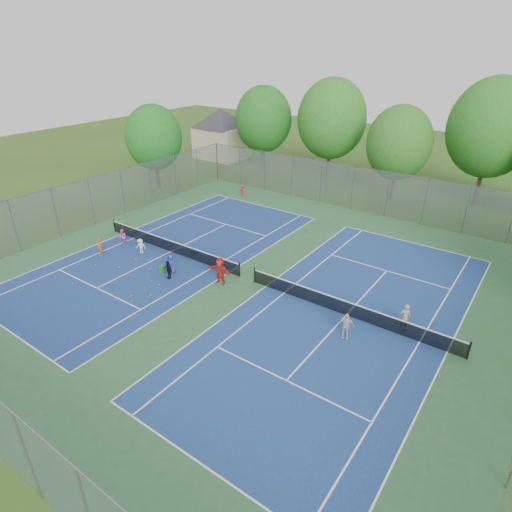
{
  "coord_description": "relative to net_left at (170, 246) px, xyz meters",
  "views": [
    {
      "loc": [
        14.52,
        -19.28,
        13.93
      ],
      "look_at": [
        0.0,
        1.0,
        1.3
      ],
      "focal_mm": 30.0,
      "sensor_mm": 36.0,
      "label": 1
    }
  ],
  "objects": [
    {
      "name": "instructor",
      "position": [
        17.03,
        0.6,
        0.33
      ],
      "size": [
        0.68,
        0.61,
        1.57
      ],
      "primitive_type": "imported",
      "rotation": [
        0.0,
        0.0,
        3.65
      ],
      "color": "gray",
      "rests_on": "ground"
    },
    {
      "name": "court_right",
      "position": [
        14.0,
        0.0,
        -0.44
      ],
      "size": [
        10.97,
        23.77,
        0.01
      ],
      "primitive_type": "cube",
      "color": "navy",
      "rests_on": "court_pad"
    },
    {
      "name": "tree_nl",
      "position": [
        1.0,
        23.0,
        6.09
      ],
      "size": [
        7.2,
        7.2,
        10.69
      ],
      "color": "#443326",
      "rests_on": "ground"
    },
    {
      "name": "fence_west",
      "position": [
        -9.0,
        0.0,
        1.54
      ],
      "size": [
        0.1,
        32.0,
        4.0
      ],
      "primitive_type": "cube",
      "rotation": [
        0.0,
        0.0,
        1.57
      ],
      "color": "gray",
      "rests_on": "ground"
    },
    {
      "name": "ball_crate",
      "position": [
        1.73,
        0.75,
        -0.29
      ],
      "size": [
        0.41,
        0.41,
        0.34
      ],
      "primitive_type": "cube",
      "rotation": [
        0.0,
        0.0,
        -0.04
      ],
      "color": "#193CBD",
      "rests_on": "ground"
    },
    {
      "name": "student_d",
      "position": [
        2.75,
        -2.84,
        0.18
      ],
      "size": [
        0.79,
        0.42,
        1.28
      ],
      "primitive_type": "imported",
      "rotation": [
        0.0,
        0.0,
        -0.15
      ],
      "color": "black",
      "rests_on": "ground"
    },
    {
      "name": "net_left",
      "position": [
        0.0,
        0.0,
        0.0
      ],
      "size": [
        12.87,
        0.1,
        0.91
      ],
      "primitive_type": "cube",
      "color": "black",
      "rests_on": "ground"
    },
    {
      "name": "tree_nw",
      "position": [
        -7.0,
        22.0,
        5.44
      ],
      "size": [
        6.4,
        6.4,
        9.58
      ],
      "color": "#443326",
      "rests_on": "ground"
    },
    {
      "name": "teen_court_b",
      "position": [
        14.78,
        -1.89,
        0.28
      ],
      "size": [
        0.94,
        0.7,
        1.47
      ],
      "primitive_type": "imported",
      "rotation": [
        0.0,
        0.0,
        0.44
      ],
      "color": "beige",
      "rests_on": "ground"
    },
    {
      "name": "tennis_ball_8",
      "position": [
        2.16,
        -3.8,
        -0.42
      ],
      "size": [
        0.07,
        0.07,
        0.07
      ],
      "primitive_type": "sphere",
      "color": "#BFDA32",
      "rests_on": "ground"
    },
    {
      "name": "tree_nc",
      "position": [
        9.0,
        21.0,
        4.94
      ],
      "size": [
        6.0,
        6.0,
        8.85
      ],
      "color": "#443326",
      "rests_on": "ground"
    },
    {
      "name": "ground",
      "position": [
        7.0,
        0.0,
        -0.46
      ],
      "size": [
        120.0,
        120.0,
        0.0
      ],
      "primitive_type": "plane",
      "color": "#2E5019",
      "rests_on": "ground"
    },
    {
      "name": "court_left",
      "position": [
        0.0,
        0.0,
        -0.44
      ],
      "size": [
        10.97,
        23.77,
        0.01
      ],
      "primitive_type": "cube",
      "color": "navy",
      "rests_on": "court_pad"
    },
    {
      "name": "tennis_ball_4",
      "position": [
        -4.25,
        -4.57,
        -0.42
      ],
      "size": [
        0.07,
        0.07,
        0.07
      ],
      "primitive_type": "sphere",
      "color": "yellow",
      "rests_on": "ground"
    },
    {
      "name": "tennis_ball_10",
      "position": [
        0.81,
        -2.81,
        -0.42
      ],
      "size": [
        0.07,
        0.07,
        0.07
      ],
      "primitive_type": "sphere",
      "color": "#BFE334",
      "rests_on": "ground"
    },
    {
      "name": "student_a",
      "position": [
        -3.61,
        -3.41,
        0.22
      ],
      "size": [
        0.52,
        0.38,
        1.34
      ],
      "primitive_type": "imported",
      "rotation": [
        0.0,
        0.0,
        -0.11
      ],
      "color": "#DA5714",
      "rests_on": "ground"
    },
    {
      "name": "student_f",
      "position": [
        5.9,
        -1.37,
        0.44
      ],
      "size": [
        1.7,
        0.67,
        1.8
      ],
      "primitive_type": "imported",
      "rotation": [
        0.0,
        0.0,
        0.08
      ],
      "color": "red",
      "rests_on": "ground"
    },
    {
      "name": "tree_side_w",
      "position": [
        -12.0,
        10.0,
        4.79
      ],
      "size": [
        5.6,
        5.6,
        8.47
      ],
      "color": "#443326",
      "rests_on": "ground"
    },
    {
      "name": "tennis_ball_0",
      "position": [
        1.8,
        -2.74,
        -0.42
      ],
      "size": [
        0.07,
        0.07,
        0.07
      ],
      "primitive_type": "sphere",
      "color": "#C9E034",
      "rests_on": "ground"
    },
    {
      "name": "net_right",
      "position": [
        14.0,
        0.0,
        0.0
      ],
      "size": [
        12.87,
        0.1,
        0.91
      ],
      "primitive_type": "cube",
      "color": "black",
      "rests_on": "ground"
    },
    {
      "name": "student_c",
      "position": [
        -1.59,
        -1.4,
        0.11
      ],
      "size": [
        0.84,
        0.7,
        1.14
      ],
      "primitive_type": "imported",
      "rotation": [
        0.0,
        0.0,
        0.45
      ],
      "color": "white",
      "rests_on": "ground"
    },
    {
      "name": "tennis_ball_6",
      "position": [
        -1.69,
        -6.96,
        -0.42
      ],
      "size": [
        0.07,
        0.07,
        0.07
      ],
      "primitive_type": "sphere",
      "color": "#AEC32D",
      "rests_on": "ground"
    },
    {
      "name": "tennis_ball_2",
      "position": [
        -1.03,
        -3.84,
        -0.42
      ],
      "size": [
        0.07,
        0.07,
        0.07
      ],
      "primitive_type": "sphere",
      "color": "#C0EB36",
      "rests_on": "ground"
    },
    {
      "name": "tennis_ball_3",
      "position": [
        -2.65,
        -4.59,
        -0.42
      ],
      "size": [
        0.07,
        0.07,
        0.07
      ],
      "primitive_type": "sphere",
      "color": "yellow",
      "rests_on": "ground"
    },
    {
      "name": "tennis_ball_9",
      "position": [
        -1.06,
        -2.37,
        -0.42
      ],
      "size": [
        0.07,
        0.07,
        0.07
      ],
      "primitive_type": "sphere",
      "color": "#B0CD2F",
      "rests_on": "ground"
    },
    {
      "name": "tennis_ball_11",
      "position": [
        2.52,
        -5.77,
        -0.42
      ],
      "size": [
        0.07,
        0.07,
        0.07
      ],
      "primitive_type": "sphere",
      "color": "#B4DA32",
      "rests_on": "ground"
    },
    {
      "name": "ball_hopper",
      "position": [
        1.96,
        -2.67,
        -0.16
      ],
      "size": [
        0.34,
        0.34,
        0.58
      ],
      "primitive_type": "cube",
      "rotation": [
        0.0,
        0.0,
        0.14
      ],
      "color": "#228027",
      "rests_on": "ground"
    },
    {
      "name": "tennis_ball_7",
      "position": [
        3.42,
        -5.05,
        -0.42
      ],
      "size": [
        0.07,
        0.07,
        0.07
      ],
      "primitive_type": "sphere",
      "color": "#BAD231",
      "rests_on": "ground"
    },
    {
      "name": "tree_nr",
      "position": [
        16.0,
        24.0,
        6.59
      ],
      "size": [
        7.6,
        7.6,
        11.42
      ],
      "color": "#443326",
      "rests_on": "ground"
    },
    {
      "name": "fence_north",
      "position": [
        7.0,
        16.0,
        1.54
      ],
      "size": [
        32.0,
        0.1,
        4.0
      ],
      "primitive_type": "cube",
      "color": "gray",
      "rests_on": "ground"
    },
    {
      "name": "child_far_baseline",
      "position": [
        -3.17,
        12.99,
        0.16
      ],
      "size": [
        0.87,
        0.62,
        1.22
      ],
      "primitive_type": "imported",
      "rotation": [
        0.0,
        0.0,
        2.92
      ],
      "color": "#B01929",
      "rests_on": "ground"
    },
    {
      "name": "student_e",
      "position": [
        2.39,
        -2.23,
        0.22
      ],
      "size": [
        0.69,
        0.48,
        1.35
      ],
      "primitive_type": "imported",
      "rotation": [
        0.0,
        0.0,
        0.07
      ],
      "color": "#2A399B",
      "rests_on": "ground"
    },
    {
      "name": "court_pad",
      "position": [
        7.0,
        0.0,
        -0.45
      ],
      "size": [
        32.0,
        32.0,
        0.01
      ],
      "primitive_type": "cube",
      "color": "#2B5B35",
      "rests_on": "ground"
    },
    {
      "name": "house",
      "position": [
        -15.0,
        24.0,
        3.76
      ],
      "size": [
        11.03,
        11.03,
        7.3
      ],
      "color": "#B7A88C",
      "rests_on": "ground"
    },
    {
      "name": "tennis_ball_1",
      "position": [
        2.91,
        -3.86,
        -0.42
      ],
      "size": [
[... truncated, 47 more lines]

